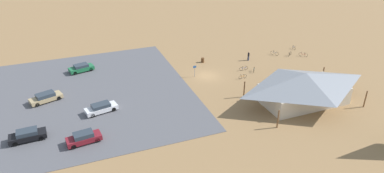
% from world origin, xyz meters
% --- Properties ---
extents(ground, '(160.00, 160.00, 0.00)m').
position_xyz_m(ground, '(0.00, 0.00, 0.00)').
color(ground, '#937047').
rests_on(ground, ground).
extents(parking_lot_asphalt, '(40.72, 34.73, 0.05)m').
position_xyz_m(parking_lot_asphalt, '(24.85, -0.45, 0.03)').
color(parking_lot_asphalt, '#56565B').
rests_on(parking_lot_asphalt, ground).
extents(bike_pavilion, '(15.64, 9.73, 4.81)m').
position_xyz_m(bike_pavilion, '(-9.86, 13.88, 2.77)').
color(bike_pavilion, beige).
rests_on(bike_pavilion, ground).
extents(trash_bin, '(0.60, 0.60, 0.90)m').
position_xyz_m(trash_bin, '(-1.67, -6.00, 0.45)').
color(trash_bin, brown).
rests_on(trash_bin, ground).
extents(lot_sign, '(0.56, 0.08, 2.20)m').
position_xyz_m(lot_sign, '(2.19, -0.45, 1.41)').
color(lot_sign, '#99999E').
rests_on(lot_sign, ground).
extents(bicycle_teal_yard_left, '(1.00, 1.39, 0.86)m').
position_xyz_m(bicycle_teal_yard_left, '(-8.70, 1.38, 0.38)').
color(bicycle_teal_yard_left, black).
rests_on(bicycle_teal_yard_left, ground).
extents(bicycle_blue_mid_cluster, '(1.79, 0.48, 0.79)m').
position_xyz_m(bicycle_blue_mid_cluster, '(-7.22, 0.21, 0.37)').
color(bicycle_blue_mid_cluster, black).
rests_on(bicycle_blue_mid_cluster, ground).
extents(bicycle_red_trailside, '(1.23, 1.31, 0.90)m').
position_xyz_m(bicycle_red_trailside, '(-21.71, -1.44, 0.39)').
color(bicycle_red_trailside, black).
rests_on(bicycle_red_trailside, ground).
extents(bicycle_orange_yard_front, '(1.62, 0.48, 0.78)m').
position_xyz_m(bicycle_orange_yard_front, '(-5.37, 3.25, 0.35)').
color(bicycle_orange_yard_front, black).
rests_on(bicycle_orange_yard_front, ground).
extents(bicycle_silver_front_row, '(0.96, 1.52, 0.88)m').
position_xyz_m(bicycle_silver_front_row, '(-16.75, -4.18, 0.40)').
color(bicycle_silver_front_row, black).
rests_on(bicycle_silver_front_row, ground).
extents(bicycle_white_edge_south, '(0.51, 1.57, 0.77)m').
position_xyz_m(bicycle_white_edge_south, '(-22.44, -5.57, 0.34)').
color(bicycle_white_edge_south, black).
rests_on(bicycle_white_edge_south, ground).
extents(bicycle_black_back_row, '(1.45, 0.99, 0.87)m').
position_xyz_m(bicycle_black_back_row, '(-19.43, -2.75, 0.39)').
color(bicycle_black_back_row, black).
rests_on(bicycle_black_back_row, ground).
extents(car_tan_end_stall, '(5.07, 3.25, 1.36)m').
position_xyz_m(car_tan_end_stall, '(26.70, -0.41, 0.73)').
color(car_tan_end_stall, tan).
rests_on(car_tan_end_stall, parking_lot_asphalt).
extents(car_green_by_curb, '(4.61, 2.82, 1.35)m').
position_xyz_m(car_green_by_curb, '(20.59, -9.96, 0.73)').
color(car_green_by_curb, '#1E6B3D').
rests_on(car_green_by_curb, parking_lot_asphalt).
extents(car_white_near_entry, '(4.83, 2.65, 1.33)m').
position_xyz_m(car_white_near_entry, '(19.26, 5.87, 0.72)').
color(car_white_near_entry, white).
rests_on(car_white_near_entry, parking_lot_asphalt).
extents(car_maroon_back_corner, '(4.43, 2.23, 1.45)m').
position_xyz_m(car_maroon_back_corner, '(22.34, 12.65, 0.76)').
color(car_maroon_back_corner, maroon).
rests_on(car_maroon_back_corner, parking_lot_asphalt).
extents(car_black_far_end, '(4.53, 2.01, 1.43)m').
position_xyz_m(car_black_far_end, '(28.94, 9.50, 0.76)').
color(car_black_far_end, black).
rests_on(car_black_far_end, parking_lot_asphalt).
extents(visitor_near_lot, '(0.40, 0.39, 1.80)m').
position_xyz_m(visitor_near_lot, '(-10.41, -3.68, 0.94)').
color(visitor_near_lot, '#2D3347').
rests_on(visitor_near_lot, ground).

